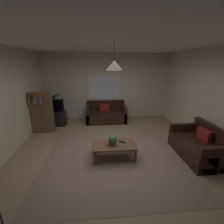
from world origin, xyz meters
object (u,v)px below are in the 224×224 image
at_px(couch_right_side, 199,146).
at_px(bookshelf_corner, 42,112).
at_px(coffee_table, 114,146).
at_px(pendant_lamp, 115,65).
at_px(tv_stand, 54,119).
at_px(book_on_table_0, 108,144).
at_px(potted_palm_corner, 54,107).
at_px(tv, 52,106).
at_px(couch_under_window, 106,115).
at_px(remote_on_table_0, 122,142).
at_px(potted_plant_on_table, 112,139).

height_order(couch_right_side, bookshelf_corner, bookshelf_corner).
relative_size(coffee_table, pendant_lamp, 1.83).
bearing_deg(bookshelf_corner, tv_stand, 72.84).
distance_m(book_on_table_0, bookshelf_corner, 2.80).
height_order(coffee_table, potted_palm_corner, potted_palm_corner).
xyz_separation_m(coffee_table, tv, (-2.09, 2.35, 0.43)).
height_order(couch_under_window, tv, tv).
relative_size(couch_under_window, tv, 1.88).
xyz_separation_m(remote_on_table_0, potted_plant_on_table, (-0.25, -0.10, 0.14)).
bearing_deg(tv, bookshelf_corner, -107.76).
bearing_deg(couch_right_side, couch_under_window, -141.17).
relative_size(couch_under_window, pendant_lamp, 2.72).
height_order(remote_on_table_0, potted_palm_corner, potted_palm_corner).
bearing_deg(tv_stand, potted_plant_on_table, -49.75).
bearing_deg(couch_under_window, couch_right_side, -51.17).
bearing_deg(remote_on_table_0, potted_plant_on_table, -22.70).
xyz_separation_m(couch_under_window, couch_right_side, (2.20, -2.73, 0.00)).
height_order(couch_under_window, pendant_lamp, pendant_lamp).
distance_m(coffee_table, potted_palm_corner, 3.65).
relative_size(coffee_table, potted_plant_on_table, 3.99).
bearing_deg(remote_on_table_0, pendant_lamp, -26.83).
bearing_deg(coffee_table, potted_plant_on_table, -142.84).
height_order(coffee_table, pendant_lamp, pendant_lamp).
relative_size(remote_on_table_0, tv_stand, 0.18).
height_order(couch_right_side, pendant_lamp, pendant_lamp).
relative_size(book_on_table_0, remote_on_table_0, 0.80).
bearing_deg(pendant_lamp, potted_plant_on_table, -142.84).
relative_size(book_on_table_0, tv, 0.15).
bearing_deg(couch_under_window, pendant_lamp, -88.74).
bearing_deg(couch_under_window, potted_plant_on_table, -89.80).
xyz_separation_m(book_on_table_0, potted_plant_on_table, (0.10, -0.02, 0.13)).
bearing_deg(couch_right_side, tv, -120.07).
xyz_separation_m(book_on_table_0, tv_stand, (-1.95, 2.39, -0.16)).
height_order(book_on_table_0, potted_palm_corner, potted_palm_corner).
height_order(potted_palm_corner, pendant_lamp, pendant_lamp).
relative_size(potted_plant_on_table, tv, 0.32).
bearing_deg(tv_stand, book_on_table_0, -50.88).
xyz_separation_m(bookshelf_corner, pendant_lamp, (2.28, -1.77, 1.52)).
bearing_deg(pendant_lamp, tv, 131.62).
bearing_deg(couch_right_side, book_on_table_0, -91.98).
bearing_deg(potted_palm_corner, potted_plant_on_table, -53.84).
bearing_deg(potted_plant_on_table, bookshelf_corner, 140.87).
bearing_deg(potted_plant_on_table, couch_under_window, 90.20).
bearing_deg(couch_right_side, remote_on_table_0, -94.87).
relative_size(tv_stand, tv, 1.06).
height_order(remote_on_table_0, potted_plant_on_table, potted_plant_on_table).
xyz_separation_m(potted_plant_on_table, potted_palm_corner, (-2.15, 2.94, 0.05)).
distance_m(couch_right_side, bookshelf_corner, 4.82).
distance_m(couch_right_side, book_on_table_0, 2.29).
xyz_separation_m(book_on_table_0, pendant_lamp, (0.14, 0.02, 1.82)).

